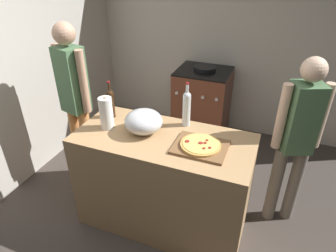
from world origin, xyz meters
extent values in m
cube|color=#3F3833|center=(0.00, 1.25, -0.01)|extent=(4.15, 3.10, 0.02)
cube|color=#BCB7AD|center=(0.00, 2.55, 1.30)|extent=(4.15, 0.10, 2.60)
cube|color=#BCB7AD|center=(-1.82, 1.25, 1.30)|extent=(0.10, 3.10, 2.60)
cube|color=tan|center=(-0.13, 0.58, 0.46)|extent=(1.45, 0.68, 0.92)
cube|color=brown|center=(0.18, 0.54, 0.93)|extent=(0.40, 0.32, 0.02)
cylinder|color=tan|center=(0.18, 0.54, 0.95)|extent=(0.31, 0.31, 0.02)
cylinder|color=#EAC660|center=(0.18, 0.54, 0.96)|extent=(0.27, 0.27, 0.00)
cylinder|color=maroon|center=(0.26, 0.51, 0.96)|extent=(0.02, 0.02, 0.01)
cylinder|color=maroon|center=(0.21, 0.55, 0.96)|extent=(0.02, 0.02, 0.01)
cylinder|color=maroon|center=(0.18, 0.54, 0.96)|extent=(0.03, 0.03, 0.01)
cylinder|color=maroon|center=(0.22, 0.48, 0.96)|extent=(0.02, 0.02, 0.01)
cylinder|color=maroon|center=(0.08, 0.53, 0.96)|extent=(0.03, 0.03, 0.01)
cylinder|color=maroon|center=(0.22, 0.59, 0.96)|extent=(0.02, 0.02, 0.01)
cylinder|color=#B2B2B7|center=(-0.32, 0.60, 0.92)|extent=(0.13, 0.13, 0.01)
ellipsoid|color=silver|center=(-0.32, 0.60, 1.01)|extent=(0.31, 0.31, 0.19)
cylinder|color=white|center=(-0.63, 0.54, 1.06)|extent=(0.11, 0.11, 0.27)
cylinder|color=#997551|center=(-0.63, 0.54, 1.06)|extent=(0.03, 0.03, 0.28)
cylinder|color=silver|center=(-0.03, 0.83, 1.05)|extent=(0.07, 0.07, 0.27)
sphere|color=silver|center=(-0.03, 0.83, 1.19)|extent=(0.07, 0.07, 0.07)
cylinder|color=silver|center=(-0.03, 0.83, 1.25)|extent=(0.02, 0.02, 0.08)
cylinder|color=maroon|center=(-0.03, 0.83, 1.30)|extent=(0.03, 0.03, 0.01)
cylinder|color=#331E0F|center=(-0.69, 0.73, 1.03)|extent=(0.07, 0.07, 0.22)
sphere|color=#331E0F|center=(-0.69, 0.73, 1.14)|extent=(0.07, 0.07, 0.07)
cylinder|color=#331E0F|center=(-0.69, 0.73, 1.20)|extent=(0.02, 0.02, 0.08)
cylinder|color=maroon|center=(-0.69, 0.73, 1.25)|extent=(0.02, 0.02, 0.01)
cube|color=brown|center=(-0.24, 2.15, 0.46)|extent=(0.66, 0.57, 0.91)
cube|color=black|center=(-0.24, 2.15, 0.92)|extent=(0.66, 0.57, 0.02)
cylinder|color=silver|center=(-0.48, 1.85, 0.71)|extent=(0.04, 0.02, 0.04)
cylinder|color=silver|center=(-0.32, 1.85, 0.71)|extent=(0.04, 0.02, 0.04)
cylinder|color=silver|center=(-0.16, 1.85, 0.71)|extent=(0.04, 0.02, 0.04)
cylinder|color=silver|center=(0.01, 1.85, 0.71)|extent=(0.04, 0.02, 0.04)
cylinder|color=black|center=(-0.24, 2.18, 0.95)|extent=(0.27, 0.27, 0.04)
cylinder|color=#D88C4C|center=(-1.25, 0.87, 0.42)|extent=(0.11, 0.11, 0.84)
cylinder|color=#D88C4C|center=(-1.09, 0.82, 0.42)|extent=(0.11, 0.11, 0.84)
cube|color=#4C724C|center=(-1.17, 0.84, 1.15)|extent=(0.28, 0.25, 0.63)
cylinder|color=tan|center=(-1.33, 0.89, 1.17)|extent=(0.08, 0.08, 0.60)
cylinder|color=tan|center=(-1.01, 0.80, 1.17)|extent=(0.08, 0.08, 0.60)
sphere|color=tan|center=(-1.17, 0.84, 1.59)|extent=(0.20, 0.20, 0.20)
cylinder|color=slate|center=(0.94, 1.04, 0.39)|extent=(0.11, 0.11, 0.78)
cylinder|color=slate|center=(0.78, 0.97, 0.39)|extent=(0.11, 0.11, 0.78)
cube|color=#4C724C|center=(0.86, 1.01, 1.07)|extent=(0.29, 0.28, 0.58)
cylinder|color=beige|center=(1.01, 1.07, 1.09)|extent=(0.08, 0.08, 0.56)
cylinder|color=beige|center=(0.71, 0.94, 1.09)|extent=(0.08, 0.08, 0.56)
sphere|color=beige|center=(0.86, 1.01, 1.47)|extent=(0.19, 0.19, 0.19)
camera|label=1|loc=(0.64, -1.29, 2.22)|focal=32.15mm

